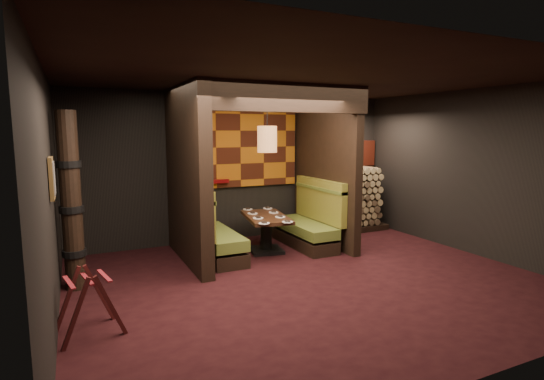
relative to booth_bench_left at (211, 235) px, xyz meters
The scene contains 23 objects.
floor 1.95m from the booth_bench_left, 59.77° to the right, with size 6.50×5.50×0.02m, color black.
ceiling 3.11m from the booth_bench_left, 59.77° to the right, with size 6.50×5.50×0.02m, color black.
wall_back 1.79m from the booth_bench_left, 49.10° to the left, with size 6.50×0.02×2.85m, color black.
wall_front 4.63m from the booth_bench_left, 77.70° to the right, with size 6.50×0.02×2.85m, color black.
wall_left 3.01m from the booth_bench_left, 144.33° to the right, with size 0.02×5.50×2.85m, color black.
wall_right 4.65m from the booth_bench_left, 21.35° to the right, with size 0.02×5.50×2.85m, color black.
partition_left 1.10m from the booth_bench_left, behind, with size 0.20×2.20×2.85m, color black.
partition_right 2.48m from the booth_bench_left, ahead, with size 0.15×2.10×2.85m, color black.
header_beam 2.60m from the booth_bench_left, 45.41° to the right, with size 2.85×0.18×0.44m, color black.
tapa_back_panel 2.00m from the booth_bench_left, 48.54° to the left, with size 2.40×0.06×1.55m, color #AC5D11.
tapa_side_panel 1.48m from the booth_bench_left, 146.90° to the left, with size 0.04×1.85×1.45m, color #AC5D11.
lacquer_shelf 1.32m from the booth_bench_left, 70.12° to the left, with size 0.60×0.12×0.07m, color #60080A.
booth_bench_left is the anchor object (origin of this frame).
booth_bench_right 1.89m from the booth_bench_left, ahead, with size 0.68×1.60×1.14m.
dining_table 0.99m from the booth_bench_left, ahead, with size 0.88×1.34×0.66m.
place_settings 1.03m from the booth_bench_left, ahead, with size 0.79×1.51×0.03m.
pendant_lamp 1.88m from the booth_bench_left, ahead, with size 0.34×0.34×1.08m.
framed_picture 3.00m from the booth_bench_left, 145.49° to the right, with size 0.05×0.36×0.46m.
luggage_rack 2.85m from the booth_bench_left, 133.88° to the right, with size 0.75×0.59×0.74m.
totem_column 2.30m from the booth_bench_left, 165.25° to the right, with size 0.31×0.31×2.40m.
firewood_stack 3.33m from the booth_bench_left, 12.17° to the left, with size 1.73×0.70×1.36m.
mosaic_header 3.63m from the booth_bench_left, 17.60° to the left, with size 1.83×0.10×0.56m, color maroon.
bay_front_post 2.58m from the booth_bench_left, ahead, with size 0.08×0.08×2.85m, color black.
Camera 1 is at (-3.01, -5.06, 2.13)m, focal length 28.00 mm.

